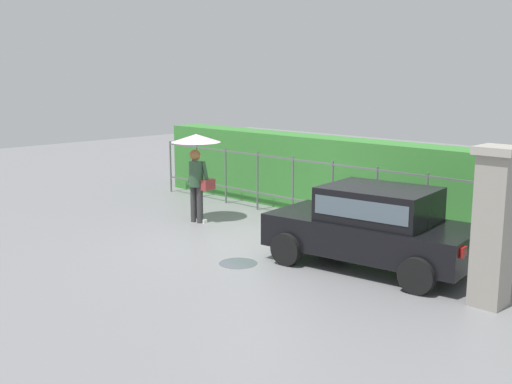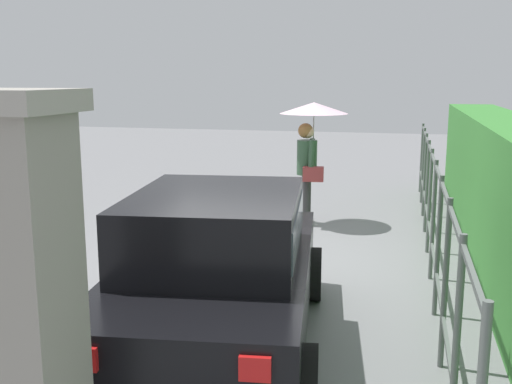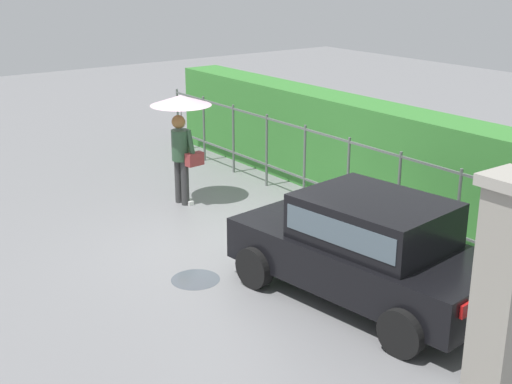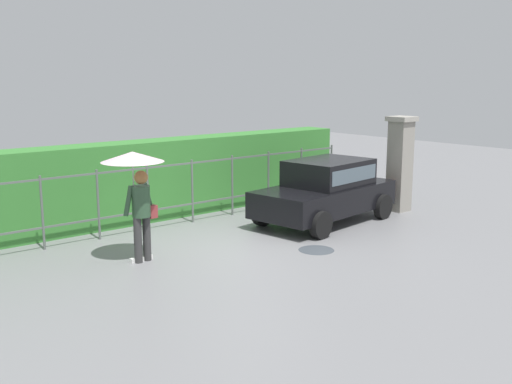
% 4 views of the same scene
% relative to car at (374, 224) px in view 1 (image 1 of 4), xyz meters
% --- Properties ---
extents(ground_plane, '(40.00, 40.00, 0.00)m').
position_rel_car_xyz_m(ground_plane, '(-2.57, -0.48, -0.80)').
color(ground_plane, slate).
extents(car, '(3.89, 2.23, 1.48)m').
position_rel_car_xyz_m(car, '(0.00, 0.00, 0.00)').
color(car, black).
rests_on(car, ground).
extents(pedestrian, '(1.15, 1.15, 2.07)m').
position_rel_car_xyz_m(pedestrian, '(-4.96, 0.08, 0.79)').
color(pedestrian, '#333333').
rests_on(pedestrian, ground).
extents(gate_pillar, '(0.60, 0.60, 2.42)m').
position_rel_car_xyz_m(gate_pillar, '(2.32, -0.36, 0.44)').
color(gate_pillar, gray).
rests_on(gate_pillar, ground).
extents(fence_section, '(10.77, 0.05, 1.50)m').
position_rel_car_xyz_m(fence_section, '(-3.05, 1.99, 0.02)').
color(fence_section, '#59605B').
rests_on(fence_section, ground).
extents(hedge_row, '(11.72, 0.90, 1.90)m').
position_rel_car_xyz_m(hedge_row, '(-3.05, 2.98, 0.15)').
color(hedge_row, '#387F33').
rests_on(hedge_row, ground).
extents(puddle_near, '(0.72, 0.72, 0.00)m').
position_rel_car_xyz_m(puddle_near, '(-1.89, -1.55, -0.80)').
color(puddle_near, '#4C545B').
rests_on(puddle_near, ground).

